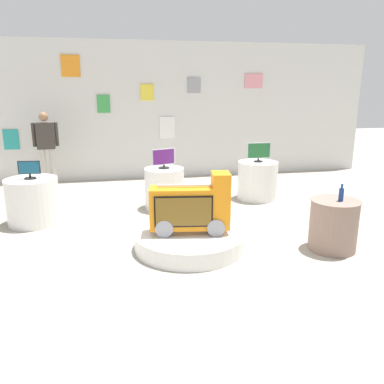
{
  "coord_description": "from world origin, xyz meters",
  "views": [
    {
      "loc": [
        -0.9,
        -5.26,
        2.26
      ],
      "look_at": [
        0.31,
        0.76,
        0.62
      ],
      "focal_mm": 36.37,
      "sensor_mm": 36.0,
      "label": 1
    }
  ],
  "objects_px": {
    "tv_on_left_rear": "(164,158)",
    "tv_on_right_rear": "(29,169)",
    "main_display_pedestal": "(190,240)",
    "bottle_on_side_table": "(341,194)",
    "display_pedestal_center_rear": "(257,180)",
    "display_pedestal_left_rear": "(164,188)",
    "shopper_browsing_near_truck": "(46,145)",
    "novelty_firetruck_tv": "(191,209)",
    "side_table_round": "(333,224)",
    "tv_on_center_rear": "(259,151)",
    "display_pedestal_right_rear": "(33,201)"
  },
  "relations": [
    {
      "from": "main_display_pedestal",
      "to": "display_pedestal_right_rear",
      "type": "xyz_separation_m",
      "value": [
        -2.42,
        1.6,
        0.27
      ]
    },
    {
      "from": "main_display_pedestal",
      "to": "bottle_on_side_table",
      "type": "xyz_separation_m",
      "value": [
        2.05,
        -0.5,
        0.72
      ]
    },
    {
      "from": "novelty_firetruck_tv",
      "to": "display_pedestal_right_rear",
      "type": "height_order",
      "value": "novelty_firetruck_tv"
    },
    {
      "from": "novelty_firetruck_tv",
      "to": "display_pedestal_right_rear",
      "type": "xyz_separation_m",
      "value": [
        -2.44,
        1.61,
        -0.21
      ]
    },
    {
      "from": "display_pedestal_center_rear",
      "to": "tv_on_left_rear",
      "type": "bearing_deg",
      "value": -171.85
    },
    {
      "from": "main_display_pedestal",
      "to": "bottle_on_side_table",
      "type": "relative_size",
      "value": 6.47
    },
    {
      "from": "display_pedestal_center_rear",
      "to": "tv_on_right_rear",
      "type": "height_order",
      "value": "tv_on_right_rear"
    },
    {
      "from": "bottle_on_side_table",
      "to": "shopper_browsing_near_truck",
      "type": "bearing_deg",
      "value": 135.41
    },
    {
      "from": "display_pedestal_center_rear",
      "to": "tv_on_right_rear",
      "type": "xyz_separation_m",
      "value": [
        -4.31,
        -0.72,
        0.56
      ]
    },
    {
      "from": "main_display_pedestal",
      "to": "tv_on_center_rear",
      "type": "distance_m",
      "value": 3.11
    },
    {
      "from": "display_pedestal_left_rear",
      "to": "display_pedestal_center_rear",
      "type": "distance_m",
      "value": 2.01
    },
    {
      "from": "main_display_pedestal",
      "to": "display_pedestal_center_rear",
      "type": "height_order",
      "value": "display_pedestal_center_rear"
    },
    {
      "from": "side_table_round",
      "to": "display_pedestal_right_rear",
      "type": "bearing_deg",
      "value": 155.27
    },
    {
      "from": "tv_on_left_rear",
      "to": "shopper_browsing_near_truck",
      "type": "distance_m",
      "value": 3.1
    },
    {
      "from": "tv_on_right_rear",
      "to": "display_pedestal_center_rear",
      "type": "bearing_deg",
      "value": 9.45
    },
    {
      "from": "display_pedestal_right_rear",
      "to": "side_table_round",
      "type": "distance_m",
      "value": 4.87
    },
    {
      "from": "display_pedestal_center_rear",
      "to": "tv_on_center_rear",
      "type": "distance_m",
      "value": 0.61
    },
    {
      "from": "display_pedestal_left_rear",
      "to": "shopper_browsing_near_truck",
      "type": "relative_size",
      "value": 0.45
    },
    {
      "from": "novelty_firetruck_tv",
      "to": "tv_on_left_rear",
      "type": "relative_size",
      "value": 2.53
    },
    {
      "from": "tv_on_center_rear",
      "to": "main_display_pedestal",
      "type": "bearing_deg",
      "value": -129.41
    },
    {
      "from": "side_table_round",
      "to": "bottle_on_side_table",
      "type": "xyz_separation_m",
      "value": [
        0.04,
        -0.06,
        0.46
      ]
    },
    {
      "from": "tv_on_right_rear",
      "to": "tv_on_center_rear",
      "type": "bearing_deg",
      "value": 9.39
    },
    {
      "from": "main_display_pedestal",
      "to": "novelty_firetruck_tv",
      "type": "relative_size",
      "value": 1.37
    },
    {
      "from": "main_display_pedestal",
      "to": "shopper_browsing_near_truck",
      "type": "height_order",
      "value": "shopper_browsing_near_truck"
    },
    {
      "from": "display_pedestal_left_rear",
      "to": "bottle_on_side_table",
      "type": "distance_m",
      "value": 3.34
    },
    {
      "from": "novelty_firetruck_tv",
      "to": "display_pedestal_center_rear",
      "type": "relative_size",
      "value": 1.41
    },
    {
      "from": "main_display_pedestal",
      "to": "tv_on_right_rear",
      "type": "height_order",
      "value": "tv_on_right_rear"
    },
    {
      "from": "tv_on_center_rear",
      "to": "bottle_on_side_table",
      "type": "relative_size",
      "value": 2.05
    },
    {
      "from": "novelty_firetruck_tv",
      "to": "side_table_round",
      "type": "bearing_deg",
      "value": -12.24
    },
    {
      "from": "main_display_pedestal",
      "to": "novelty_firetruck_tv",
      "type": "xyz_separation_m",
      "value": [
        0.02,
        -0.01,
        0.48
      ]
    },
    {
      "from": "tv_on_left_rear",
      "to": "tv_on_right_rear",
      "type": "height_order",
      "value": "tv_on_left_rear"
    },
    {
      "from": "tv_on_left_rear",
      "to": "shopper_browsing_near_truck",
      "type": "xyz_separation_m",
      "value": [
        -2.4,
        1.96,
        0.05
      ]
    },
    {
      "from": "tv_on_left_rear",
      "to": "tv_on_right_rear",
      "type": "distance_m",
      "value": 2.36
    },
    {
      "from": "shopper_browsing_near_truck",
      "to": "main_display_pedestal",
      "type": "bearing_deg",
      "value": -57.89
    },
    {
      "from": "display_pedestal_center_rear",
      "to": "display_pedestal_right_rear",
      "type": "relative_size",
      "value": 0.95
    },
    {
      "from": "tv_on_left_rear",
      "to": "bottle_on_side_table",
      "type": "relative_size",
      "value": 1.87
    },
    {
      "from": "tv_on_left_rear",
      "to": "tv_on_right_rear",
      "type": "xyz_separation_m",
      "value": [
        -2.32,
        -0.43,
        -0.04
      ]
    },
    {
      "from": "display_pedestal_left_rear",
      "to": "tv_on_left_rear",
      "type": "relative_size",
      "value": 1.7
    },
    {
      "from": "novelty_firetruck_tv",
      "to": "tv_on_right_rear",
      "type": "relative_size",
      "value": 3.23
    },
    {
      "from": "tv_on_left_rear",
      "to": "display_pedestal_right_rear",
      "type": "distance_m",
      "value": 2.43
    },
    {
      "from": "tv_on_left_rear",
      "to": "side_table_round",
      "type": "relative_size",
      "value": 0.62
    },
    {
      "from": "tv_on_left_rear",
      "to": "display_pedestal_center_rear",
      "type": "relative_size",
      "value": 0.56
    },
    {
      "from": "main_display_pedestal",
      "to": "tv_on_left_rear",
      "type": "height_order",
      "value": "tv_on_left_rear"
    },
    {
      "from": "display_pedestal_left_rear",
      "to": "bottle_on_side_table",
      "type": "xyz_separation_m",
      "value": [
        2.15,
        -2.53,
        0.45
      ]
    },
    {
      "from": "tv_on_center_rear",
      "to": "novelty_firetruck_tv",
      "type": "bearing_deg",
      "value": -128.99
    },
    {
      "from": "novelty_firetruck_tv",
      "to": "side_table_round",
      "type": "relative_size",
      "value": 1.58
    },
    {
      "from": "main_display_pedestal",
      "to": "display_pedestal_right_rear",
      "type": "distance_m",
      "value": 2.91
    },
    {
      "from": "novelty_firetruck_tv",
      "to": "display_pedestal_right_rear",
      "type": "bearing_deg",
      "value": 146.61
    },
    {
      "from": "novelty_firetruck_tv",
      "to": "side_table_round",
      "type": "height_order",
      "value": "novelty_firetruck_tv"
    },
    {
      "from": "bottle_on_side_table",
      "to": "shopper_browsing_near_truck",
      "type": "relative_size",
      "value": 0.14
    }
  ]
}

